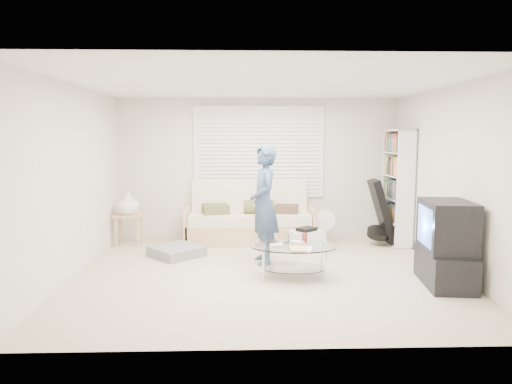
{
  "coord_description": "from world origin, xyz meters",
  "views": [
    {
      "loc": [
        -0.3,
        -5.98,
        1.82
      ],
      "look_at": [
        -0.11,
        0.3,
        1.06
      ],
      "focal_mm": 32.0,
      "sensor_mm": 36.0,
      "label": 1
    }
  ],
  "objects_px": {
    "bookshelf": "(397,187)",
    "tv_unit": "(446,244)",
    "futon_sofa": "(250,221)",
    "coffee_table": "(293,252)"
  },
  "relations": [
    {
      "from": "futon_sofa",
      "to": "tv_unit",
      "type": "distance_m",
      "value": 3.42
    },
    {
      "from": "bookshelf",
      "to": "tv_unit",
      "type": "height_order",
      "value": "bookshelf"
    },
    {
      "from": "bookshelf",
      "to": "tv_unit",
      "type": "bearing_deg",
      "value": -93.28
    },
    {
      "from": "futon_sofa",
      "to": "coffee_table",
      "type": "height_order",
      "value": "futon_sofa"
    },
    {
      "from": "futon_sofa",
      "to": "bookshelf",
      "type": "xyz_separation_m",
      "value": [
        2.49,
        -0.27,
        0.62
      ]
    },
    {
      "from": "tv_unit",
      "to": "futon_sofa",
      "type": "bearing_deg",
      "value": 133.97
    },
    {
      "from": "tv_unit",
      "to": "coffee_table",
      "type": "relative_size",
      "value": 0.89
    },
    {
      "from": "bookshelf",
      "to": "coffee_table",
      "type": "xyz_separation_m",
      "value": [
        -1.96,
        -1.81,
        -0.64
      ]
    },
    {
      "from": "tv_unit",
      "to": "bookshelf",
      "type": "bearing_deg",
      "value": 86.72
    },
    {
      "from": "bookshelf",
      "to": "tv_unit",
      "type": "xyz_separation_m",
      "value": [
        -0.13,
        -2.18,
        -0.47
      ]
    }
  ]
}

